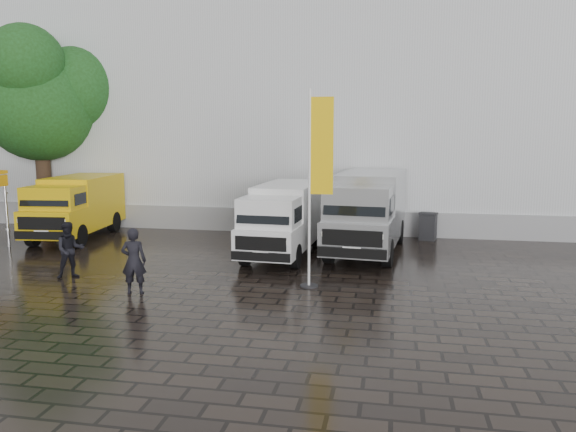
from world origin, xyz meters
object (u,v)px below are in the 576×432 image
(flagpole, at_px, (316,178))
(van_white, at_px, (284,221))
(van_yellow, at_px, (76,208))
(van_silver, at_px, (368,213))
(person_tent, at_px, (70,250))
(wheelie_bin, at_px, (428,226))
(person_front, at_px, (134,261))

(flagpole, bearing_deg, van_white, 113.31)
(flagpole, bearing_deg, van_yellow, 153.03)
(van_silver, distance_m, person_tent, 9.77)
(van_silver, distance_m, flagpole, 5.20)
(van_yellow, height_order, flagpole, flagpole)
(van_yellow, height_order, van_white, van_yellow)
(van_silver, relative_size, wheelie_bin, 5.87)
(flagpole, height_order, wheelie_bin, flagpole)
(wheelie_bin, height_order, person_tent, person_tent)
(van_yellow, relative_size, van_silver, 0.82)
(person_front, bearing_deg, van_white, -133.40)
(van_yellow, relative_size, wheelie_bin, 4.83)
(flagpole, relative_size, wheelie_bin, 4.90)
(wheelie_bin, relative_size, person_front, 0.62)
(wheelie_bin, bearing_deg, person_front, -118.67)
(van_silver, height_order, flagpole, flagpole)
(van_white, bearing_deg, van_silver, 23.83)
(van_silver, bearing_deg, wheelie_bin, 55.95)
(van_yellow, xyz_separation_m, person_tent, (3.20, -5.60, -0.39))
(van_white, xyz_separation_m, flagpole, (1.62, -3.76, 1.79))
(van_silver, xyz_separation_m, person_front, (-5.72, -6.34, -0.50))
(person_front, bearing_deg, van_silver, -146.39)
(van_silver, distance_m, wheelie_bin, 3.62)
(person_tent, bearing_deg, van_silver, -6.49)
(van_silver, relative_size, person_tent, 3.88)
(van_silver, xyz_separation_m, flagpole, (-1.16, -4.81, 1.61))
(van_white, height_order, person_front, van_white)
(van_white, xyz_separation_m, wheelie_bin, (5.01, 3.77, -0.66))
(flagpole, distance_m, person_front, 5.26)
(van_silver, xyz_separation_m, person_tent, (-8.28, -5.16, -0.56))
(van_white, xyz_separation_m, van_silver, (2.78, 1.05, 0.18))
(person_front, bearing_deg, van_yellow, -63.99)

